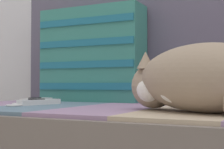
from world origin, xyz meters
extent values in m
cube|color=#6B605B|center=(0.00, 0.14, 0.30)|extent=(1.72, 0.80, 0.21)
cube|color=gray|center=(-0.71, 0.12, 0.41)|extent=(0.24, 0.72, 0.01)
cube|color=slate|center=(-0.47, 0.12, 0.41)|extent=(0.24, 0.72, 0.01)
cube|color=gray|center=(-0.24, 0.12, 0.41)|extent=(0.24, 0.72, 0.01)
cube|color=tan|center=(0.00, 0.12, 0.41)|extent=(0.24, 0.72, 0.01)
cube|color=#514C60|center=(0.00, 0.48, 0.67)|extent=(1.72, 0.14, 0.51)
cube|color=#337A70|center=(-0.48, 0.34, 0.61)|extent=(0.44, 0.13, 0.38)
cube|color=#1E667F|center=(-0.48, 0.27, 0.48)|extent=(0.43, 0.01, 0.03)
cube|color=#1E667F|center=(-0.48, 0.27, 0.57)|extent=(0.43, 0.01, 0.03)
cube|color=#1E667F|center=(-0.48, 0.27, 0.65)|extent=(0.43, 0.01, 0.03)
cube|color=#1E667F|center=(-0.48, 0.27, 0.74)|extent=(0.43, 0.01, 0.03)
ellipsoid|color=gray|center=(0.05, -0.05, 0.50)|extent=(0.41, 0.30, 0.17)
sphere|color=gray|center=(-0.10, 0.00, 0.48)|extent=(0.12, 0.12, 0.12)
sphere|color=white|center=(-0.10, -0.04, 0.48)|extent=(0.07, 0.07, 0.07)
ellipsoid|color=white|center=(0.00, -0.09, 0.48)|extent=(0.11, 0.05, 0.08)
cone|color=gray|center=(-0.11, -0.03, 0.55)|extent=(0.05, 0.05, 0.05)
cone|color=gray|center=(-0.08, 0.03, 0.55)|extent=(0.05, 0.05, 0.05)
cube|color=white|center=(-0.60, 0.13, 0.43)|extent=(0.04, 0.15, 0.02)
cube|color=black|center=(-0.60, 0.12, 0.44)|extent=(0.02, 0.05, 0.00)
cube|color=black|center=(-0.60, 0.20, 0.43)|extent=(0.03, 0.01, 0.02)
torus|color=silver|center=(-0.60, 0.03, 0.42)|extent=(0.05, 0.05, 0.01)
cube|color=white|center=(-0.52, 0.04, 0.43)|extent=(0.07, 0.16, 0.02)
cube|color=black|center=(-0.52, 0.03, 0.44)|extent=(0.03, 0.06, 0.00)
cube|color=black|center=(-0.50, 0.11, 0.43)|extent=(0.03, 0.02, 0.02)
torus|color=silver|center=(-0.54, -0.06, 0.42)|extent=(0.06, 0.06, 0.01)
camera|label=1|loc=(0.22, -0.90, 0.49)|focal=55.00mm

